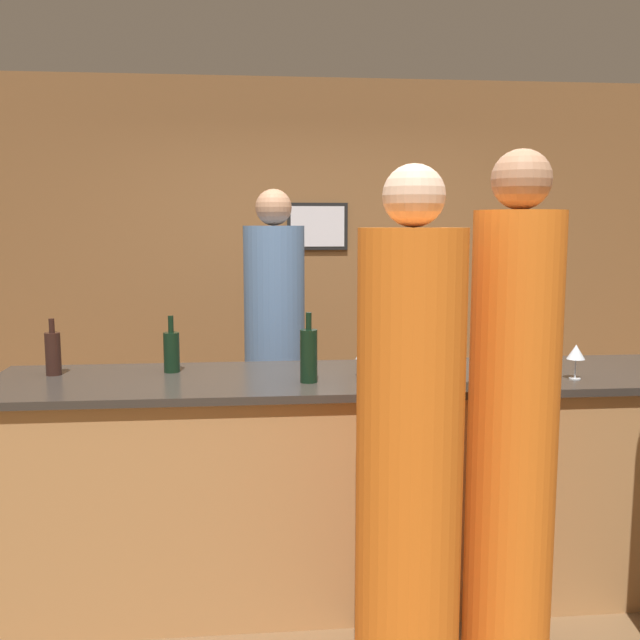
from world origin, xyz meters
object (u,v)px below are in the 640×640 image
at_px(bartender, 275,370).
at_px(guest_0, 409,467).
at_px(wine_bottle_0, 53,353).
at_px(guest_2, 512,438).
at_px(wine_bottle_2, 309,355).
at_px(wine_bottle_1, 172,351).

xyz_separation_m(bartender, guest_0, (0.41, -1.72, -0.00)).
bearing_deg(guest_0, bartender, 103.55).
bearing_deg(wine_bottle_0, guest_0, -34.56).
height_order(bartender, wine_bottle_0, bartender).
distance_m(guest_2, wine_bottle_2, 0.96).
relative_size(guest_2, wine_bottle_0, 7.59).
bearing_deg(wine_bottle_1, bartender, 53.13).
relative_size(guest_0, wine_bottle_2, 6.22).
distance_m(bartender, guest_2, 1.77).
relative_size(bartender, wine_bottle_2, 6.22).
xyz_separation_m(bartender, guest_2, (0.85, -1.56, 0.04)).
height_order(bartender, wine_bottle_2, bartender).
relative_size(guest_2, wine_bottle_1, 7.45).
xyz_separation_m(bartender, wine_bottle_2, (0.12, -0.97, 0.27)).
relative_size(guest_0, wine_bottle_0, 7.33).
xyz_separation_m(wine_bottle_0, wine_bottle_1, (0.55, 0.01, -0.00)).
relative_size(bartender, guest_2, 0.97).
xyz_separation_m(wine_bottle_0, wine_bottle_2, (1.18, -0.27, 0.02)).
bearing_deg(wine_bottle_0, wine_bottle_1, 1.55).
bearing_deg(guest_2, bartender, 118.60).
xyz_separation_m(guest_0, guest_2, (0.43, 0.16, 0.04)).
bearing_deg(bartender, guest_0, 103.55).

